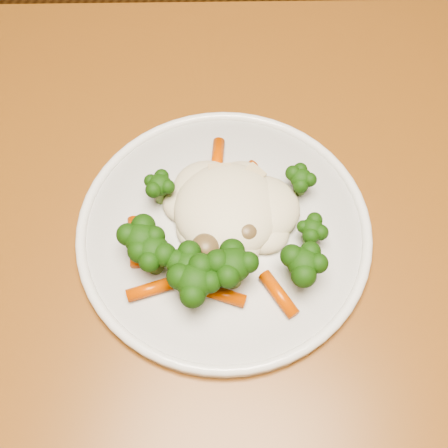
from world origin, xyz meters
The scene contains 3 objects.
dining_table centered at (0.03, -0.32, 0.64)m, with size 1.30×1.04×0.75m.
plate centered at (0.07, -0.26, 0.76)m, with size 0.28×0.28×0.01m, color white.
meal centered at (0.07, -0.27, 0.78)m, with size 0.19×0.20×0.05m.
Camera 1 is at (0.14, -0.50, 1.24)m, focal length 45.00 mm.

